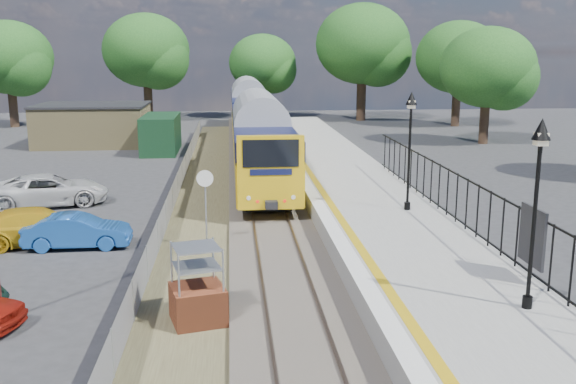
{
  "coord_description": "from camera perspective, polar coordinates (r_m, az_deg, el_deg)",
  "views": [
    {
      "loc": [
        -1.58,
        -18.0,
        6.96
      ],
      "look_at": [
        0.46,
        4.62,
        2.0
      ],
      "focal_mm": 40.0,
      "sensor_mm": 36.0,
      "label": 1
    }
  ],
  "objects": [
    {
      "name": "train",
      "position": [
        45.84,
        -3.18,
        6.52
      ],
      "size": [
        2.82,
        40.83,
        3.51
      ],
      "color": "gold",
      "rests_on": "ground"
    },
    {
      "name": "tree_line",
      "position": [
        60.07,
        -2.37,
        11.97
      ],
      "size": [
        56.8,
        43.8,
        11.88
      ],
      "color": "#332319",
      "rests_on": "ground"
    },
    {
      "name": "car_blue",
      "position": [
        24.47,
        -18.2,
        -3.32
      ],
      "size": [
        3.8,
        1.41,
        1.24
      ],
      "primitive_type": "imported",
      "rotation": [
        0.0,
        0.0,
        1.6
      ],
      "color": "#194C9B",
      "rests_on": "ground"
    },
    {
      "name": "platform_edge",
      "position": [
        26.95,
        2.9,
        -0.68
      ],
      "size": [
        0.9,
        70.0,
        0.01
      ],
      "color": "silver",
      "rests_on": "platform"
    },
    {
      "name": "palisade_fence",
      "position": [
        22.4,
        16.27,
        -1.41
      ],
      "size": [
        0.12,
        26.0,
        2.0
      ],
      "color": "black",
      "rests_on": "platform"
    },
    {
      "name": "car_white",
      "position": [
        31.62,
        -20.46,
        0.17
      ],
      "size": [
        5.67,
        3.62,
        1.46
      ],
      "primitive_type": "imported",
      "rotation": [
        0.0,
        0.0,
        1.82
      ],
      "color": "silver",
      "rests_on": "ground"
    },
    {
      "name": "brick_plinth",
      "position": [
        16.94,
        -8.06,
        -8.3
      ],
      "size": [
        1.61,
        1.61,
        2.14
      ],
      "rotation": [
        0.0,
        0.0,
        0.25
      ],
      "color": "brown",
      "rests_on": "ground"
    },
    {
      "name": "victorian_lamp_south",
      "position": [
        15.91,
        21.36,
        1.84
      ],
      "size": [
        0.44,
        0.44,
        4.6
      ],
      "color": "black",
      "rests_on": "platform"
    },
    {
      "name": "ground",
      "position": [
        19.36,
        -0.13,
        -8.75
      ],
      "size": [
        120.0,
        120.0,
        0.0
      ],
      "primitive_type": "plane",
      "color": "#2D2D30",
      "rests_on": "ground"
    },
    {
      "name": "speed_sign",
      "position": [
        22.77,
        -7.35,
        -0.33
      ],
      "size": [
        0.59,
        0.1,
        2.93
      ],
      "rotation": [
        0.0,
        0.0,
        0.01
      ],
      "color": "#999EA3",
      "rests_on": "ground"
    },
    {
      "name": "car_yellow",
      "position": [
        25.45,
        -21.29,
        -2.84
      ],
      "size": [
        4.99,
        3.06,
        1.35
      ],
      "primitive_type": "imported",
      "rotation": [
        0.0,
        0.0,
        1.84
      ],
      "color": "gold",
      "rests_on": "ground"
    },
    {
      "name": "platform",
      "position": [
        27.42,
        7.17,
        -1.51
      ],
      "size": [
        5.0,
        70.0,
        0.9
      ],
      "primitive_type": "cube",
      "color": "gray",
      "rests_on": "ground"
    },
    {
      "name": "track_bed",
      "position": [
        28.53,
        -2.79,
        -1.62
      ],
      "size": [
        5.9,
        80.0,
        0.29
      ],
      "color": "#473F38",
      "rests_on": "ground"
    },
    {
      "name": "outbuilding",
      "position": [
        50.38,
        -15.88,
        5.66
      ],
      "size": [
        10.8,
        10.1,
        3.12
      ],
      "color": "#998956",
      "rests_on": "ground"
    },
    {
      "name": "wire_fence",
      "position": [
        30.78,
        -9.93,
        0.21
      ],
      "size": [
        0.06,
        52.0,
        1.2
      ],
      "color": "#999EA3",
      "rests_on": "ground"
    },
    {
      "name": "victorian_lamp_north",
      "position": [
        25.11,
        10.84,
        6.02
      ],
      "size": [
        0.44,
        0.44,
        4.6
      ],
      "color": "black",
      "rests_on": "platform"
    }
  ]
}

